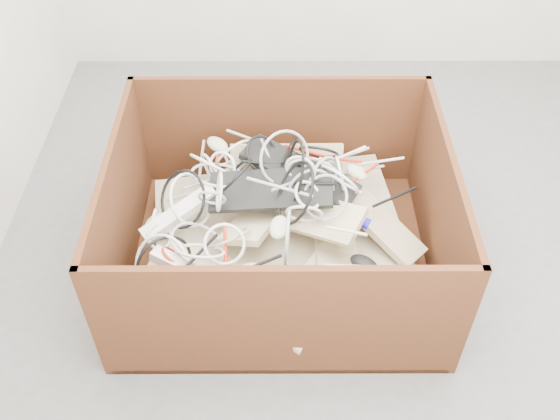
{
  "coord_description": "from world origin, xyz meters",
  "views": [
    {
      "loc": [
        -0.28,
        -1.87,
        2.07
      ],
      "look_at": [
        -0.27,
        -0.09,
        0.3
      ],
      "focal_mm": 40.61,
      "sensor_mm": 36.0,
      "label": 1
    }
  ],
  "objects_px": {
    "power_strip_right": "(185,268)",
    "vga_plug": "(364,222)",
    "cardboard_box": "(276,240)",
    "power_strip_left": "(179,213)"
  },
  "relations": [
    {
      "from": "power_strip_right",
      "to": "vga_plug",
      "type": "relative_size",
      "value": 5.89
    },
    {
      "from": "cardboard_box",
      "to": "power_strip_right",
      "type": "bearing_deg",
      "value": -134.75
    },
    {
      "from": "cardboard_box",
      "to": "vga_plug",
      "type": "xyz_separation_m",
      "value": [
        0.34,
        -0.09,
        0.2
      ]
    },
    {
      "from": "power_strip_left",
      "to": "power_strip_right",
      "type": "relative_size",
      "value": 1.21
    },
    {
      "from": "power_strip_left",
      "to": "vga_plug",
      "type": "relative_size",
      "value": 7.12
    },
    {
      "from": "power_strip_right",
      "to": "vga_plug",
      "type": "distance_m",
      "value": 0.69
    },
    {
      "from": "power_strip_right",
      "to": "vga_plug",
      "type": "height_order",
      "value": "power_strip_right"
    },
    {
      "from": "cardboard_box",
      "to": "power_strip_left",
      "type": "height_order",
      "value": "cardboard_box"
    },
    {
      "from": "cardboard_box",
      "to": "power_strip_right",
      "type": "xyz_separation_m",
      "value": [
        -0.32,
        -0.32,
        0.2
      ]
    },
    {
      "from": "cardboard_box",
      "to": "power_strip_right",
      "type": "height_order",
      "value": "cardboard_box"
    }
  ]
}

